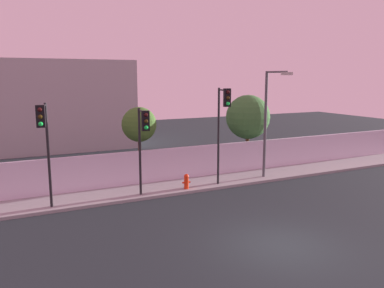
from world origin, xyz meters
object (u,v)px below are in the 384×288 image
object	(u,v)px
traffic_light_left	(223,116)
fire_hydrant	(186,181)
traffic_light_center	(44,134)
roadside_tree_midleft	(248,117)
traffic_light_right	(143,134)
street_lamp_curbside	(269,115)
roadside_tree_leftmost	(139,125)

from	to	relation	value
traffic_light_left	fire_hydrant	bearing A→B (deg)	163.49
traffic_light_center	roadside_tree_midleft	xyz separation A→B (m)	(12.72, 3.84, -0.24)
traffic_light_right	fire_hydrant	size ratio (longest dim) A/B	5.46
traffic_light_right	street_lamp_curbside	size ratio (longest dim) A/B	0.71
traffic_light_right	fire_hydrant	xyz separation A→B (m)	(2.56, 0.75, -2.74)
street_lamp_curbside	traffic_light_right	bearing A→B (deg)	-174.19
traffic_light_left	traffic_light_center	xyz separation A→B (m)	(-8.63, -0.08, -0.35)
traffic_light_right	street_lamp_curbside	xyz separation A→B (m)	(7.69, 0.78, 0.47)
fire_hydrant	roadside_tree_leftmost	bearing A→B (deg)	113.99
street_lamp_curbside	fire_hydrant	size ratio (longest dim) A/B	7.72
traffic_light_center	traffic_light_left	bearing A→B (deg)	0.54
traffic_light_right	roadside_tree_leftmost	xyz separation A→B (m)	(1.12, 3.97, -0.09)
fire_hydrant	traffic_light_center	bearing A→B (deg)	-174.79
roadside_tree_midleft	traffic_light_left	bearing A→B (deg)	-137.38
traffic_light_left	traffic_light_right	xyz separation A→B (m)	(-4.38, -0.21, -0.60)
fire_hydrant	roadside_tree_leftmost	world-z (taller)	roadside_tree_leftmost
traffic_light_center	roadside_tree_midleft	size ratio (longest dim) A/B	0.98
traffic_light_left	street_lamp_curbside	bearing A→B (deg)	9.84
traffic_light_right	roadside_tree_midleft	xyz separation A→B (m)	(8.46, 3.97, 0.01)
traffic_light_right	roadside_tree_midleft	world-z (taller)	roadside_tree_midleft
traffic_light_right	roadside_tree_midleft	size ratio (longest dim) A/B	0.90
roadside_tree_midleft	traffic_light_right	bearing A→B (deg)	-154.87
traffic_light_right	street_lamp_curbside	distance (m)	7.74
traffic_light_center	street_lamp_curbside	bearing A→B (deg)	3.14
traffic_light_left	traffic_light_center	world-z (taller)	traffic_light_left
traffic_light_center	traffic_light_right	xyz separation A→B (m)	(4.25, -0.13, -0.25)
street_lamp_curbside	fire_hydrant	world-z (taller)	street_lamp_curbside
roadside_tree_leftmost	fire_hydrant	bearing A→B (deg)	-66.01
street_lamp_curbside	fire_hydrant	distance (m)	6.05
fire_hydrant	roadside_tree_leftmost	distance (m)	4.41
traffic_light_left	traffic_light_center	distance (m)	8.64
fire_hydrant	roadside_tree_midleft	world-z (taller)	roadside_tree_midleft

